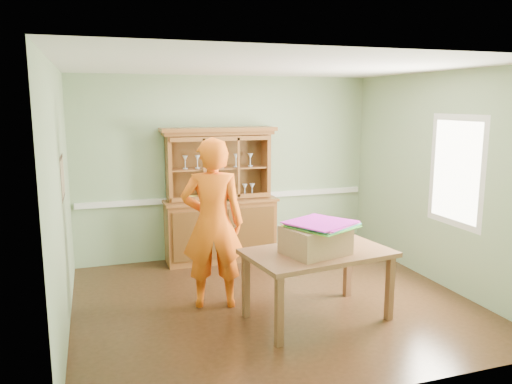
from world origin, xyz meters
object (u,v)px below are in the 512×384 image
object	(u,v)px
dining_table	(318,259)
cardboard_box	(315,240)
person	(213,223)
china_hutch	(220,214)

from	to	relation	value
dining_table	cardboard_box	size ratio (longest dim) A/B	2.62
cardboard_box	person	xyz separation A→B (m)	(-0.91, 0.77, 0.07)
person	dining_table	bearing A→B (deg)	158.48
cardboard_box	person	world-z (taller)	person
china_hutch	dining_table	world-z (taller)	china_hutch
china_hutch	cardboard_box	distance (m)	2.45
cardboard_box	china_hutch	bearing A→B (deg)	99.84
china_hutch	person	distance (m)	1.74
china_hutch	person	xyz separation A→B (m)	(-0.49, -1.64, 0.28)
cardboard_box	person	bearing A→B (deg)	139.89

